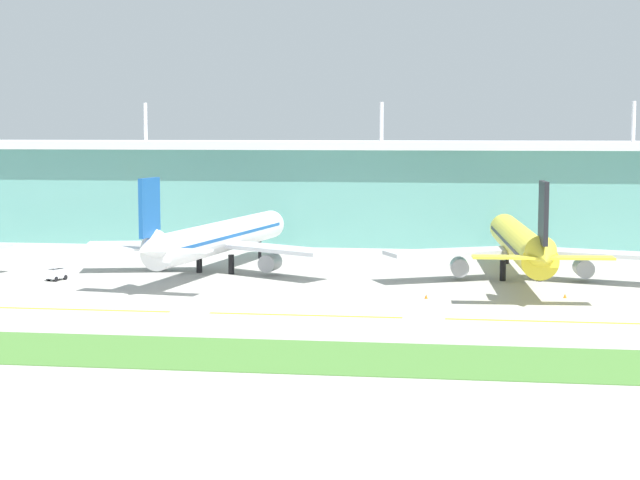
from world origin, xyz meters
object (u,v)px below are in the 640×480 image
at_px(baggage_cart, 57,273).
at_px(safety_cone_left_wingtip, 426,296).
at_px(safety_cone_nose_front, 565,296).
at_px(airliner_near_middle, 218,238).
at_px(airliner_far_middle, 521,244).

height_order(baggage_cart, safety_cone_left_wingtip, baggage_cart).
distance_m(safety_cone_left_wingtip, safety_cone_nose_front, 22.08).
distance_m(baggage_cart, safety_cone_nose_front, 87.51).
bearing_deg(airliner_near_middle, safety_cone_nose_front, -19.18).
height_order(airliner_near_middle, safety_cone_left_wingtip, airliner_near_middle).
relative_size(airliner_near_middle, safety_cone_left_wingtip, 93.96).
xyz_separation_m(baggage_cart, safety_cone_nose_front, (87.22, -7.05, -0.91)).
xyz_separation_m(baggage_cart, safety_cone_left_wingtip, (65.46, -10.85, -0.91)).
relative_size(baggage_cart, safety_cone_left_wingtip, 5.68).
bearing_deg(safety_cone_left_wingtip, baggage_cart, 170.59).
height_order(airliner_far_middle, baggage_cart, airliner_far_middle).
relative_size(baggage_cart, safety_cone_nose_front, 5.68).
relative_size(airliner_near_middle, safety_cone_nose_front, 93.96).
distance_m(airliner_near_middle, safety_cone_nose_front, 65.35).
bearing_deg(baggage_cart, safety_cone_left_wingtip, -9.41).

